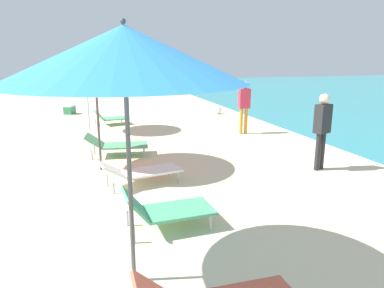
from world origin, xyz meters
name	(u,v)px	position (x,y,z in m)	size (l,w,h in m)	color
umbrella_second	(124,55)	(0.23, 4.77, 2.52)	(2.47, 2.47, 2.86)	#4C4C51
lounger_second_shoreside	(166,209)	(0.85, 5.91, 0.32)	(1.35, 0.71, 0.64)	#4CA572
umbrella_third	(95,65)	(0.06, 9.11, 2.31)	(2.57, 2.57, 2.71)	#4C4C51
lounger_third_shoreside	(116,144)	(0.50, 10.20, 0.30)	(1.63, 0.87, 0.58)	#4CA572
lounger_third_inland	(140,171)	(0.77, 7.89, 0.29)	(1.70, 0.87, 0.55)	white
umbrella_farthest	(84,53)	(-0.12, 13.56, 2.59)	(2.04, 2.04, 2.90)	silver
lounger_farthest_shoreside	(110,117)	(0.63, 14.56, 0.28)	(1.29, 0.89, 0.58)	#4CA572
person_walking_near	(244,102)	(4.75, 11.75, 1.04)	(0.37, 0.23, 1.71)	orange
person_walking_mid	(322,124)	(4.79, 7.72, 1.04)	(0.41, 0.33, 1.71)	#262628
beach_ball	(218,110)	(5.39, 15.82, 0.17)	(0.33, 0.33, 0.33)	white
cooler_box	(70,110)	(-0.90, 17.70, 0.19)	(0.54, 0.62, 0.39)	#338C59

